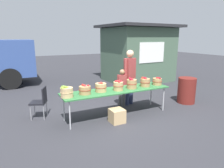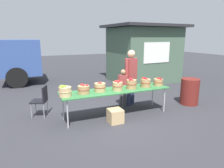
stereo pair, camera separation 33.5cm
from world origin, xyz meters
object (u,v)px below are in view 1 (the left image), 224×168
Objects in this scene: apple_basket_red_3 at (132,84)px; apple_basket_red_5 at (157,81)px; apple_basket_green_0 at (67,92)px; folding_chair at (41,100)px; apple_basket_red_2 at (118,85)px; apple_basket_red_0 at (85,90)px; vendor_adult at (130,73)px; trash_barrel at (187,90)px; apple_basket_red_1 at (101,87)px; child_customer at (122,85)px; market_table at (117,91)px; apple_basket_red_4 at (145,82)px; produce_crate at (117,116)px.

apple_basket_red_5 is (0.94, 0.03, -0.03)m from apple_basket_red_3.
apple_basket_green_0 reaches higher than folding_chair.
apple_basket_red_2 is 0.91× the size of apple_basket_red_3.
vendor_adult is (1.74, 0.65, 0.19)m from apple_basket_red_0.
trash_barrel is (4.06, 0.02, -0.46)m from apple_basket_green_0.
trash_barrel is at bearing 0.26° from apple_basket_red_2.
apple_basket_red_1 is at bearing 9.90° from vendor_adult.
apple_basket_red_3 is at bearing 0.58° from apple_basket_green_0.
apple_basket_red_0 is 0.27× the size of child_customer.
apple_basket_red_1 is (-0.48, 0.02, 0.15)m from market_table.
apple_basket_red_5 reaches higher than trash_barrel.
apple_basket_green_0 reaches higher than apple_basket_red_1.
apple_basket_red_5 is at bearing 0.70° from apple_basket_red_4.
apple_basket_red_0 is at bearing 148.07° from produce_crate.
apple_basket_green_0 reaches higher than apple_basket_red_5.
produce_crate is at bearing -31.93° from apple_basket_red_0.
apple_basket_red_0 reaches higher than produce_crate.
vendor_adult is at bearing 26.10° from apple_basket_red_1.
child_customer is (0.51, 0.68, -0.18)m from apple_basket_red_2.
apple_basket_red_5 is (1.38, 0.04, -0.02)m from apple_basket_red_2.
child_customer is at bearing 84.13° from apple_basket_red_3.
apple_basket_red_0 is 0.37× the size of folding_chair.
apple_basket_red_0 is 1.86m from apple_basket_red_4.
apple_basket_red_2 is at bearing 78.92° from child_customer.
child_customer is at bearing 108.85° from folding_chair.
market_table reaches higher than produce_crate.
folding_chair is (-1.46, 0.75, -0.36)m from apple_basket_red_1.
apple_basket_red_5 is (0.46, 0.01, -0.01)m from apple_basket_red_4.
apple_basket_red_0 is 0.45m from apple_basket_red_1.
apple_basket_red_3 is 0.70m from child_customer.
apple_basket_red_0 is 1.07m from produce_crate.
folding_chair is at bearing 158.37° from market_table.
vendor_adult is at bearing 20.52° from apple_basket_red_0.
vendor_adult is at bearing -148.12° from child_customer.
apple_basket_red_0 is 3.59m from trash_barrel.
apple_basket_red_1 is 1.08× the size of apple_basket_red_5.
trash_barrel is (1.70, -0.02, -0.45)m from apple_basket_red_4.
vendor_adult reaches higher than apple_basket_red_5.
apple_basket_red_2 reaches higher than apple_basket_red_5.
apple_basket_red_3 is 0.49m from apple_basket_red_4.
produce_crate is (1.71, -1.21, -0.33)m from folding_chair.
market_table is 2.65m from trash_barrel.
child_customer is at bearing 54.84° from produce_crate.
child_customer is (-0.87, 0.64, -0.16)m from apple_basket_red_5.
apple_basket_red_3 is 1.06× the size of apple_basket_red_4.
apple_basket_red_1 is at bearing 118.47° from produce_crate.
child_customer is at bearing 162.42° from trash_barrel.
vendor_adult reaches higher than produce_crate.
apple_basket_red_4 is at bearing 19.34° from produce_crate.
trash_barrel is (2.12, -0.67, -0.28)m from child_customer.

